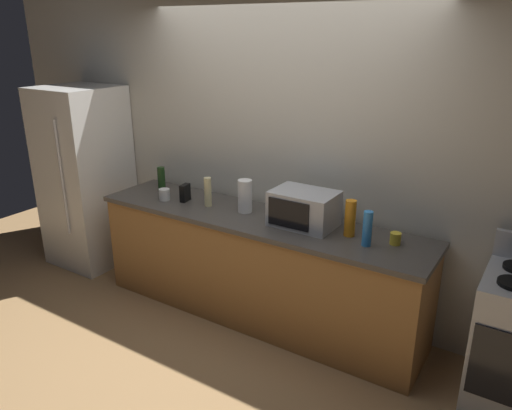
# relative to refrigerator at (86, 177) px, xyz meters

# --- Properties ---
(ground_plane) EXTENTS (8.00, 8.00, 0.00)m
(ground_plane) POSITION_rel_refrigerator_xyz_m (2.05, -0.40, -0.90)
(ground_plane) COLOR #A87F51
(back_wall) EXTENTS (6.40, 0.10, 2.70)m
(back_wall) POSITION_rel_refrigerator_xyz_m (2.05, 0.41, 0.45)
(back_wall) COLOR beige
(back_wall) RESTS_ON ground_plane
(counter_run) EXTENTS (2.84, 0.64, 0.90)m
(counter_run) POSITION_rel_refrigerator_xyz_m (2.05, 0.00, -0.45)
(counter_run) COLOR #9E6B38
(counter_run) RESTS_ON ground_plane
(refrigerator) EXTENTS (0.72, 0.73, 1.80)m
(refrigerator) POSITION_rel_refrigerator_xyz_m (0.00, 0.00, 0.00)
(refrigerator) COLOR white
(refrigerator) RESTS_ON ground_plane
(microwave) EXTENTS (0.48, 0.35, 0.27)m
(microwave) POSITION_rel_refrigerator_xyz_m (2.45, 0.05, 0.13)
(microwave) COLOR #B7BABF
(microwave) RESTS_ON counter_run
(paper_towel_roll) EXTENTS (0.12, 0.12, 0.27)m
(paper_towel_roll) POSITION_rel_refrigerator_xyz_m (1.91, 0.05, 0.13)
(paper_towel_roll) COLOR white
(paper_towel_roll) RESTS_ON counter_run
(cordless_phone) EXTENTS (0.07, 0.12, 0.15)m
(cordless_phone) POSITION_rel_refrigerator_xyz_m (1.32, -0.01, 0.07)
(cordless_phone) COLOR black
(cordless_phone) RESTS_ON counter_run
(bottle_wine) EXTENTS (0.07, 0.07, 0.23)m
(bottle_wine) POSITION_rel_refrigerator_xyz_m (0.95, 0.10, 0.11)
(bottle_wine) COLOR #1E3F19
(bottle_wine) RESTS_ON counter_run
(bottle_dish_soap) EXTENTS (0.08, 0.08, 0.27)m
(bottle_dish_soap) POSITION_rel_refrigerator_xyz_m (2.82, 0.05, 0.13)
(bottle_dish_soap) COLOR orange
(bottle_dish_soap) RESTS_ON counter_run
(bottle_hand_soap) EXTENTS (0.06, 0.06, 0.25)m
(bottle_hand_soap) POSITION_rel_refrigerator_xyz_m (1.57, -0.00, 0.12)
(bottle_hand_soap) COLOR beige
(bottle_hand_soap) RESTS_ON counter_run
(bottle_spray_cleaner) EXTENTS (0.07, 0.07, 0.25)m
(bottle_spray_cleaner) POSITION_rel_refrigerator_xyz_m (2.99, -0.05, 0.13)
(bottle_spray_cleaner) COLOR #338CE5
(bottle_spray_cleaner) RESTS_ON counter_run
(mug_yellow) EXTENTS (0.08, 0.08, 0.09)m
(mug_yellow) POSITION_rel_refrigerator_xyz_m (3.15, 0.08, 0.04)
(mug_yellow) COLOR yellow
(mug_yellow) RESTS_ON counter_run
(mug_white) EXTENTS (0.09, 0.09, 0.10)m
(mug_white) POSITION_rel_refrigerator_xyz_m (1.15, -0.09, 0.05)
(mug_white) COLOR white
(mug_white) RESTS_ON counter_run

